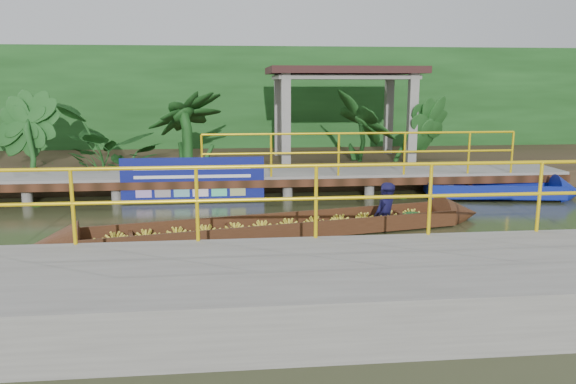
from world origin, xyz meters
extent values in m
plane|color=#2B2E17|center=(0.00, 0.00, 0.00)|extent=(80.00, 80.00, 0.00)
cube|color=#2E2717|center=(0.00, 7.50, 0.23)|extent=(30.00, 8.00, 0.45)
cube|color=slate|center=(0.00, 3.50, 0.50)|extent=(16.00, 2.00, 0.15)
cube|color=black|center=(0.00, 2.50, 0.42)|extent=(16.00, 0.12, 0.18)
cylinder|color=yellow|center=(2.75, 2.55, 1.57)|extent=(7.50, 0.05, 0.05)
cylinder|color=yellow|center=(2.75, 2.55, 1.12)|extent=(7.50, 0.05, 0.05)
cylinder|color=yellow|center=(2.75, 2.55, 1.07)|extent=(0.05, 0.05, 1.00)
cylinder|color=slate|center=(-6.00, 4.30, 0.22)|extent=(0.24, 0.24, 0.55)
cylinder|color=slate|center=(-4.00, 2.70, 0.22)|extent=(0.24, 0.24, 0.55)
cylinder|color=slate|center=(-4.00, 4.30, 0.22)|extent=(0.24, 0.24, 0.55)
cylinder|color=slate|center=(-2.00, 2.70, 0.22)|extent=(0.24, 0.24, 0.55)
cylinder|color=slate|center=(-2.00, 4.30, 0.22)|extent=(0.24, 0.24, 0.55)
cylinder|color=slate|center=(0.00, 2.70, 0.22)|extent=(0.24, 0.24, 0.55)
cylinder|color=slate|center=(0.00, 4.30, 0.22)|extent=(0.24, 0.24, 0.55)
cylinder|color=slate|center=(2.00, 2.70, 0.22)|extent=(0.24, 0.24, 0.55)
cylinder|color=slate|center=(2.00, 4.30, 0.22)|extent=(0.24, 0.24, 0.55)
cylinder|color=slate|center=(4.00, 2.70, 0.22)|extent=(0.24, 0.24, 0.55)
cylinder|color=slate|center=(4.00, 4.30, 0.22)|extent=(0.24, 0.24, 0.55)
cylinder|color=slate|center=(6.00, 2.70, 0.22)|extent=(0.24, 0.24, 0.55)
cylinder|color=slate|center=(6.00, 4.30, 0.22)|extent=(0.24, 0.24, 0.55)
cylinder|color=slate|center=(0.00, 2.70, 0.22)|extent=(0.24, 0.24, 0.55)
cube|color=slate|center=(1.00, -4.20, 0.30)|extent=(18.00, 2.40, 0.70)
cylinder|color=yellow|center=(1.00, -3.05, 1.65)|extent=(10.00, 0.05, 0.05)
cylinder|color=yellow|center=(1.00, -3.05, 1.20)|extent=(10.00, 0.05, 0.05)
cylinder|color=yellow|center=(1.00, -3.05, 1.15)|extent=(0.05, 0.05, 1.00)
cube|color=slate|center=(1.20, 5.10, 1.60)|extent=(0.25, 0.25, 2.80)
cube|color=slate|center=(4.80, 5.10, 1.60)|extent=(0.25, 0.25, 2.80)
cube|color=slate|center=(1.20, 7.50, 1.60)|extent=(0.25, 0.25, 2.80)
cube|color=slate|center=(4.80, 7.50, 1.60)|extent=(0.25, 0.25, 2.80)
cube|color=slate|center=(3.00, 6.30, 2.90)|extent=(4.00, 2.60, 0.12)
cube|color=#361C1B|center=(3.00, 6.30, 3.10)|extent=(4.40, 3.00, 0.20)
cube|color=#143D13|center=(0.00, 10.00, 2.00)|extent=(30.00, 0.80, 4.00)
cube|color=#381E0F|center=(0.49, -0.55, 0.05)|extent=(6.93, 2.28, 0.05)
cube|color=#381E0F|center=(0.41, -0.13, 0.17)|extent=(6.76, 1.49, 0.29)
cube|color=#381E0F|center=(0.58, -0.97, 0.17)|extent=(6.76, 1.49, 0.29)
cone|color=#381E0F|center=(-3.26, -1.35, 0.12)|extent=(1.02, 0.99, 0.83)
cone|color=#381E0F|center=(4.25, 0.25, 0.12)|extent=(1.02, 0.99, 0.83)
ellipsoid|color=#143D13|center=(3.19, 0.03, 0.14)|extent=(0.55, 0.47, 0.22)
imported|color=black|center=(2.60, -0.10, 0.87)|extent=(0.68, 0.67, 1.58)
cube|color=navy|center=(5.95, 2.28, 0.10)|extent=(3.21, 1.40, 0.10)
cube|color=navy|center=(6.03, 2.74, 0.23)|extent=(3.08, 0.55, 0.31)
cube|color=navy|center=(5.88, 1.82, 0.23)|extent=(3.08, 0.55, 0.31)
cube|color=navy|center=(4.42, 2.52, 0.23)|extent=(0.21, 0.93, 0.31)
cone|color=navy|center=(7.69, 2.00, 0.17)|extent=(0.75, 0.96, 0.87)
cube|color=black|center=(5.44, 2.36, 0.27)|extent=(0.25, 0.94, 0.05)
cube|color=navy|center=(-1.22, 2.48, 0.55)|extent=(3.28, 0.03, 1.03)
cube|color=white|center=(-1.22, 2.46, 0.82)|extent=(2.67, 0.01, 0.07)
cube|color=white|center=(-1.22, 2.46, 0.62)|extent=(2.67, 0.01, 0.07)
imported|color=#143D13|center=(-6.00, 5.30, 1.26)|extent=(1.29, 1.29, 1.62)
imported|color=#143D13|center=(-3.50, 5.30, 1.26)|extent=(1.29, 1.29, 1.62)
imported|color=#143D13|center=(-1.50, 5.30, 1.26)|extent=(1.29, 1.29, 1.62)
imported|color=#143D13|center=(3.50, 5.30, 1.26)|extent=(1.29, 1.29, 1.62)
imported|color=#143D13|center=(5.00, 5.30, 1.26)|extent=(1.29, 1.29, 1.62)
camera|label=1|loc=(-0.34, -10.42, 2.74)|focal=35.00mm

